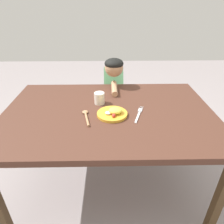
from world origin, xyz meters
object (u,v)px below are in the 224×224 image
plate (113,113)px  spoon (86,116)px  person (113,101)px  drinking_cup (99,98)px  fork (139,114)px

plate → spoon: bearing=-174.5°
spoon → person: size_ratio=0.20×
drinking_cup → plate: bearing=-61.7°
fork → spoon: spoon is taller
fork → person: bearing=32.2°
drinking_cup → person: (0.12, 0.47, -0.26)m
person → plate: bearing=88.1°
spoon → plate: bearing=-96.9°
fork → spoon: size_ratio=1.13×
plate → fork: 0.18m
plate → fork: plate is taller
plate → spoon: size_ratio=1.03×
plate → drinking_cup: drinking_cup is taller
plate → fork: size_ratio=0.91×
fork → drinking_cup: (-0.27, 0.17, 0.04)m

